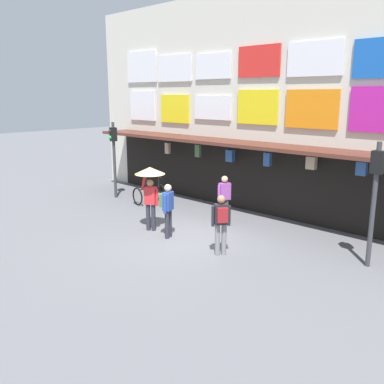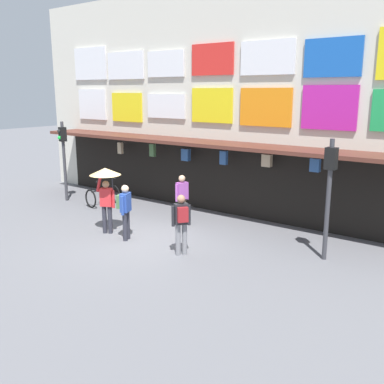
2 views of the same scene
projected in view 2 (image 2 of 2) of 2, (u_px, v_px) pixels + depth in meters
The scene contains 9 objects.
ground_plane at pixel (138, 238), 13.13m from camera, with size 80.00×80.00×0.00m, color slate.
shopfront at pixel (221, 102), 15.81m from camera, with size 18.00×2.60×8.00m.
traffic_light_near at pixel (63, 148), 17.25m from camera, with size 0.34×0.35×3.20m.
traffic_light_far at pixel (330, 180), 11.04m from camera, with size 0.29×0.33×3.20m.
bicycle_parked at pixel (103, 195), 16.90m from camera, with size 0.88×1.25×1.05m.
pedestrian_in_yellow at pixel (181, 220), 11.59m from camera, with size 0.47×0.48×1.68m.
pedestrian_with_umbrella at pixel (106, 182), 13.27m from camera, with size 0.96×0.96×2.08m.
pedestrian_in_black at pixel (125, 208), 12.81m from camera, with size 0.44×0.50×1.68m.
pedestrian_in_blue at pixel (182, 197), 14.32m from camera, with size 0.31×0.51×1.68m.
Camera 2 is at (8.74, -9.05, 4.34)m, focal length 40.53 mm.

